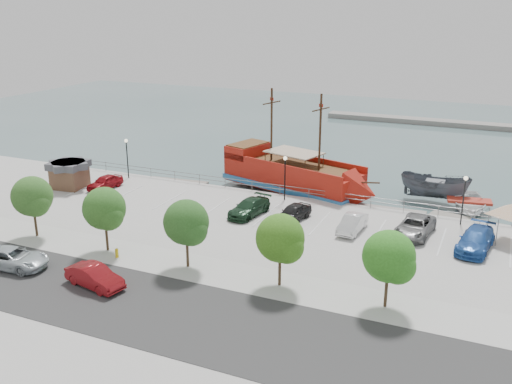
% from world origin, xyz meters
% --- Properties ---
extents(ground, '(160.00, 160.00, 0.00)m').
position_xyz_m(ground, '(0.00, 0.00, -1.00)').
color(ground, '#405C5F').
extents(land_slab, '(100.00, 58.00, 1.20)m').
position_xyz_m(land_slab, '(0.00, -21.00, -0.60)').
color(land_slab, '#ADABA8').
rests_on(land_slab, ground).
extents(street, '(100.00, 8.00, 0.04)m').
position_xyz_m(street, '(0.00, -16.00, 0.01)').
color(street, '#343434').
rests_on(street, land_slab).
extents(sidewalk, '(100.00, 4.00, 0.05)m').
position_xyz_m(sidewalk, '(0.00, -10.00, 0.01)').
color(sidewalk, '#B4B4B1').
rests_on(sidewalk, land_slab).
extents(seawall_railing, '(50.00, 0.06, 1.00)m').
position_xyz_m(seawall_railing, '(0.00, 7.80, 0.53)').
color(seawall_railing, slate).
rests_on(seawall_railing, land_slab).
extents(far_shore, '(40.00, 3.00, 0.80)m').
position_xyz_m(far_shore, '(10.00, 55.00, -0.60)').
color(far_shore, gray).
rests_on(far_shore, ground).
extents(pirate_ship, '(17.99, 9.48, 11.14)m').
position_xyz_m(pirate_ship, '(0.08, 11.26, 0.87)').
color(pirate_ship, '#A51A0E').
rests_on(pirate_ship, ground).
extents(patrol_boat, '(7.19, 3.43, 2.68)m').
position_xyz_m(patrol_boat, '(12.83, 14.56, 0.34)').
color(patrol_boat, '#4D5159').
rests_on(patrol_boat, ground).
extents(speedboat, '(5.50, 7.02, 1.32)m').
position_xyz_m(speedboat, '(16.24, 13.02, -0.34)').
color(speedboat, white).
rests_on(speedboat, ground).
extents(dock_west, '(7.05, 2.66, 0.39)m').
position_xyz_m(dock_west, '(-13.73, 9.20, -0.80)').
color(dock_west, gray).
rests_on(dock_west, ground).
extents(dock_mid, '(7.44, 2.34, 0.42)m').
position_xyz_m(dock_mid, '(9.12, 9.20, -0.79)').
color(dock_mid, gray).
rests_on(dock_mid, ground).
extents(dock_east, '(7.94, 3.89, 0.44)m').
position_xyz_m(dock_east, '(16.83, 9.20, -0.78)').
color(dock_east, gray).
rests_on(dock_east, ground).
extents(shed, '(3.62, 3.62, 2.71)m').
position_xyz_m(shed, '(-21.46, 1.37, 1.44)').
color(shed, brown).
rests_on(shed, land_slab).
extents(street_van, '(5.44, 3.03, 1.44)m').
position_xyz_m(street_van, '(-12.27, -15.09, 0.72)').
color(street_van, '#B5BFC4').
rests_on(street_van, street).
extents(street_sedan, '(4.62, 2.37, 1.45)m').
position_xyz_m(street_sedan, '(-5.07, -15.09, 0.73)').
color(street_sedan, maroon).
rests_on(street_sedan, street).
extents(fire_hydrant, '(0.26, 0.26, 0.76)m').
position_xyz_m(fire_hydrant, '(-6.54, -10.80, 0.41)').
color(fire_hydrant, gold).
rests_on(fire_hydrant, sidewalk).
extents(lamp_post_left, '(0.36, 0.36, 4.28)m').
position_xyz_m(lamp_post_left, '(-18.00, 6.50, 2.94)').
color(lamp_post_left, black).
rests_on(lamp_post_left, land_slab).
extents(lamp_post_mid, '(0.36, 0.36, 4.28)m').
position_xyz_m(lamp_post_mid, '(0.00, 6.50, 2.94)').
color(lamp_post_mid, black).
rests_on(lamp_post_mid, land_slab).
extents(lamp_post_right, '(0.36, 0.36, 4.28)m').
position_xyz_m(lamp_post_right, '(16.00, 6.50, 2.94)').
color(lamp_post_right, black).
rests_on(lamp_post_right, land_slab).
extents(tree_b, '(3.30, 3.20, 5.00)m').
position_xyz_m(tree_b, '(-14.85, -10.07, 3.30)').
color(tree_b, '#473321').
rests_on(tree_b, sidewalk).
extents(tree_c, '(3.30, 3.20, 5.00)m').
position_xyz_m(tree_c, '(-7.85, -10.07, 3.30)').
color(tree_c, '#473321').
rests_on(tree_c, sidewalk).
extents(tree_d, '(3.30, 3.20, 5.00)m').
position_xyz_m(tree_d, '(-0.85, -10.07, 3.30)').
color(tree_d, '#473321').
rests_on(tree_d, sidewalk).
extents(tree_e, '(3.30, 3.20, 5.00)m').
position_xyz_m(tree_e, '(6.15, -10.07, 3.30)').
color(tree_e, '#473321').
rests_on(tree_e, sidewalk).
extents(tree_f, '(3.30, 3.20, 5.00)m').
position_xyz_m(tree_f, '(13.15, -10.07, 3.30)').
color(tree_f, '#473321').
rests_on(tree_f, sidewalk).
extents(parked_car_a, '(2.11, 4.23, 1.38)m').
position_xyz_m(parked_car_a, '(-17.90, 2.42, 0.69)').
color(parked_car_a, maroon).
rests_on(parked_car_a, land_slab).
extents(parked_car_d, '(2.76, 5.16, 1.42)m').
position_xyz_m(parked_car_d, '(-1.36, 1.32, 0.71)').
color(parked_car_d, '#1A3822').
rests_on(parked_car_d, land_slab).
extents(parked_car_e, '(2.48, 4.41, 1.42)m').
position_xyz_m(parked_car_e, '(2.63, 1.73, 0.71)').
color(parked_car_e, black).
rests_on(parked_car_e, land_slab).
extents(parked_car_f, '(1.74, 4.29, 1.39)m').
position_xyz_m(parked_car_f, '(7.96, 1.25, 0.69)').
color(parked_car_f, white).
rests_on(parked_car_f, land_slab).
extents(parked_car_g, '(2.98, 5.53, 1.47)m').
position_xyz_m(parked_car_g, '(12.79, 2.54, 0.74)').
color(parked_car_g, slate).
rests_on(parked_car_g, land_slab).
extents(parked_car_h, '(2.94, 5.70, 1.58)m').
position_xyz_m(parked_car_h, '(17.46, 1.39, 0.79)').
color(parked_car_h, '#2454A4').
rests_on(parked_car_h, land_slab).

